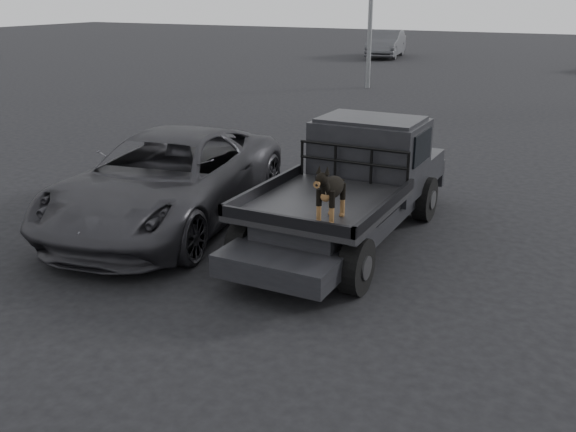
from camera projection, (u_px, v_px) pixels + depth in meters
The scene contains 7 objects.
ground at pixel (326, 297), 8.27m from camera, with size 120.00×120.00×0.00m, color black.
flatbed_ute at pixel (347, 213), 10.04m from camera, with size 2.00×5.40×0.92m, color black, non-canonical shape.
ute_cab at pixel (370, 144), 10.54m from camera, with size 1.72×1.30×0.88m, color black, non-canonical shape.
headache_rack at pixel (353, 164), 9.96m from camera, with size 1.80×0.08×0.55m, color black, non-canonical shape.
dog at pixel (331, 192), 8.25m from camera, with size 0.32×0.60×0.74m, color black, non-canonical shape.
parked_suv at pixel (167, 180), 10.73m from camera, with size 2.51×5.43×1.51m, color #2F2F33.
distant_car_a at pixel (386, 44), 38.37m from camera, with size 1.67×4.80×1.58m, color #444549.
Camera 1 is at (2.95, -6.87, 3.73)m, focal length 40.00 mm.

